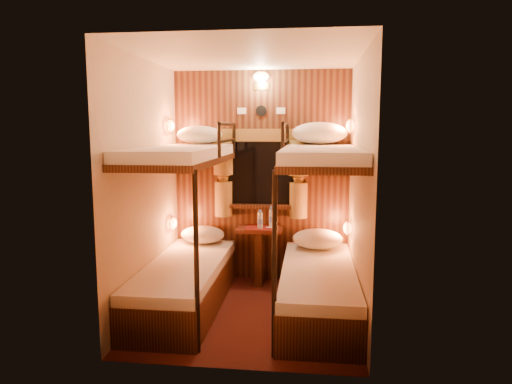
# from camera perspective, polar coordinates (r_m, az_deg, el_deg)

# --- Properties ---
(floor) EXTENTS (2.10, 2.10, 0.00)m
(floor) POSITION_cam_1_polar(r_m,az_deg,el_deg) (4.53, -0.81, -14.81)
(floor) COLOR #3D1210
(floor) RESTS_ON ground
(ceiling) EXTENTS (2.10, 2.10, 0.00)m
(ceiling) POSITION_cam_1_polar(r_m,az_deg,el_deg) (4.23, -0.88, 16.75)
(ceiling) COLOR silver
(ceiling) RESTS_ON wall_back
(wall_back) EXTENTS (2.40, 0.00, 2.40)m
(wall_back) POSITION_cam_1_polar(r_m,az_deg,el_deg) (5.25, 0.68, 1.90)
(wall_back) COLOR #C6B293
(wall_back) RESTS_ON floor
(wall_front) EXTENTS (2.40, 0.00, 2.40)m
(wall_front) POSITION_cam_1_polar(r_m,az_deg,el_deg) (3.19, -3.34, -2.02)
(wall_front) COLOR #C6B293
(wall_front) RESTS_ON floor
(wall_left) EXTENTS (0.00, 2.40, 2.40)m
(wall_left) POSITION_cam_1_polar(r_m,az_deg,el_deg) (4.46, -13.68, 0.60)
(wall_left) COLOR #C6B293
(wall_left) RESTS_ON floor
(wall_right) EXTENTS (0.00, 2.40, 2.40)m
(wall_right) POSITION_cam_1_polar(r_m,az_deg,el_deg) (4.20, 12.80, 0.20)
(wall_right) COLOR #C6B293
(wall_right) RESTS_ON floor
(back_panel) EXTENTS (2.00, 0.03, 2.40)m
(back_panel) POSITION_cam_1_polar(r_m,az_deg,el_deg) (5.24, 0.66, 1.88)
(back_panel) COLOR black
(back_panel) RESTS_ON floor
(bunk_left) EXTENTS (0.72, 1.90, 1.82)m
(bunk_left) POSITION_cam_1_polar(r_m,az_deg,el_deg) (4.54, -8.91, -7.40)
(bunk_left) COLOR black
(bunk_left) RESTS_ON floor
(bunk_right) EXTENTS (0.72, 1.90, 1.82)m
(bunk_right) POSITION_cam_1_polar(r_m,az_deg,el_deg) (4.38, 7.81, -7.95)
(bunk_right) COLOR black
(bunk_right) RESTS_ON floor
(window) EXTENTS (1.00, 0.12, 0.79)m
(window) POSITION_cam_1_polar(r_m,az_deg,el_deg) (5.21, 0.62, 1.63)
(window) COLOR black
(window) RESTS_ON back_panel
(curtains) EXTENTS (1.10, 0.22, 1.00)m
(curtains) POSITION_cam_1_polar(r_m,az_deg,el_deg) (5.17, 0.59, 2.51)
(curtains) COLOR olive
(curtains) RESTS_ON back_panel
(back_fixtures) EXTENTS (0.54, 0.09, 0.48)m
(back_fixtures) POSITION_cam_1_polar(r_m,az_deg,el_deg) (5.20, 0.64, 13.38)
(back_fixtures) COLOR black
(back_fixtures) RESTS_ON back_panel
(reading_lamps) EXTENTS (2.00, 0.20, 1.25)m
(reading_lamps) POSITION_cam_1_polar(r_m,az_deg,el_deg) (4.90, 0.24, 1.94)
(reading_lamps) COLOR orange
(reading_lamps) RESTS_ON wall_left
(table) EXTENTS (0.50, 0.34, 0.66)m
(table) POSITION_cam_1_polar(r_m,az_deg,el_deg) (5.20, 0.43, -6.98)
(table) COLOR #572214
(table) RESTS_ON floor
(bottle_left) EXTENTS (0.06, 0.06, 0.21)m
(bottle_left) POSITION_cam_1_polar(r_m,az_deg,el_deg) (5.07, 0.53, -3.58)
(bottle_left) COLOR #99BFE5
(bottle_left) RESTS_ON table
(bottle_right) EXTENTS (0.07, 0.07, 0.24)m
(bottle_right) POSITION_cam_1_polar(r_m,az_deg,el_deg) (5.15, 1.98, -3.28)
(bottle_right) COLOR #99BFE5
(bottle_right) RESTS_ON table
(sachet_a) EXTENTS (0.08, 0.06, 0.01)m
(sachet_a) POSITION_cam_1_polar(r_m,az_deg,el_deg) (5.17, 2.21, -4.35)
(sachet_a) COLOR silver
(sachet_a) RESTS_ON table
(sachet_b) EXTENTS (0.08, 0.06, 0.01)m
(sachet_b) POSITION_cam_1_polar(r_m,az_deg,el_deg) (5.13, 1.71, -4.45)
(sachet_b) COLOR silver
(sachet_b) RESTS_ON table
(pillow_lower_left) EXTENTS (0.50, 0.36, 0.20)m
(pillow_lower_left) POSITION_cam_1_polar(r_m,az_deg,el_deg) (5.26, -6.69, -5.29)
(pillow_lower_left) COLOR white
(pillow_lower_left) RESTS_ON bunk_left
(pillow_lower_right) EXTENTS (0.54, 0.39, 0.21)m
(pillow_lower_right) POSITION_cam_1_polar(r_m,az_deg,el_deg) (5.02, 7.71, -5.82)
(pillow_lower_right) COLOR white
(pillow_lower_right) RESTS_ON bunk_right
(pillow_upper_left) EXTENTS (0.50, 0.36, 0.20)m
(pillow_upper_left) POSITION_cam_1_polar(r_m,az_deg,el_deg) (5.05, -7.08, 7.11)
(pillow_upper_left) COLOR white
(pillow_upper_left) RESTS_ON bunk_left
(pillow_upper_right) EXTENTS (0.60, 0.43, 0.23)m
(pillow_upper_right) POSITION_cam_1_polar(r_m,az_deg,el_deg) (4.97, 7.94, 7.32)
(pillow_upper_right) COLOR white
(pillow_upper_right) RESTS_ON bunk_right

